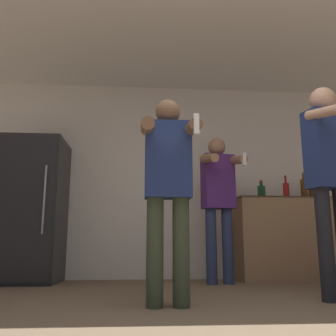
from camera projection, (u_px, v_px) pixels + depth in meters
The scene contains 12 objects.
wall_back at pixel (173, 179), 4.95m from camera, with size 7.00×0.06×2.55m.
ceiling_slab at pixel (186, 22), 3.67m from camera, with size 7.00×3.62×0.05m.
refrigerator at pixel (33, 210), 4.36m from camera, with size 0.67×0.76×1.65m.
counter at pixel (288, 239), 4.62m from camera, with size 1.29×0.54×1.00m.
bottle_amber_bourbon at pixel (304, 188), 4.72m from camera, with size 0.08×0.08×0.34m.
bottle_red_label at pixel (261, 191), 4.67m from camera, with size 0.09×0.09×0.23m.
bottle_dark_rum at pixel (312, 191), 4.72m from camera, with size 0.07×0.07×0.26m.
bottle_short_whiskey at pixel (323, 191), 4.73m from camera, with size 0.08×0.08×0.25m.
bottle_tall_gin at pixel (286, 190), 4.70m from camera, with size 0.08×0.08×0.29m.
person_woman_foreground at pixel (168, 180), 2.75m from camera, with size 0.42×0.46×1.53m.
person_man_side at pixel (329, 168), 3.06m from camera, with size 0.48×0.55×1.75m.
person_spectator_back at pixel (219, 194), 4.27m from camera, with size 0.50×0.52×1.66m.
Camera 1 is at (-0.41, -1.74, 0.43)m, focal length 40.00 mm.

